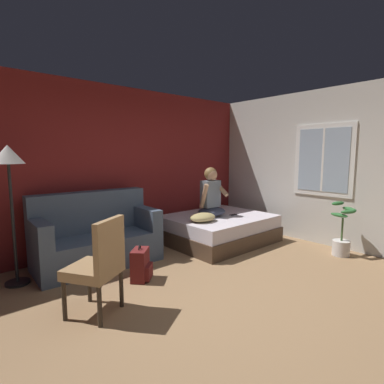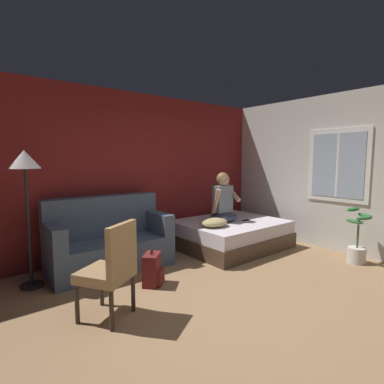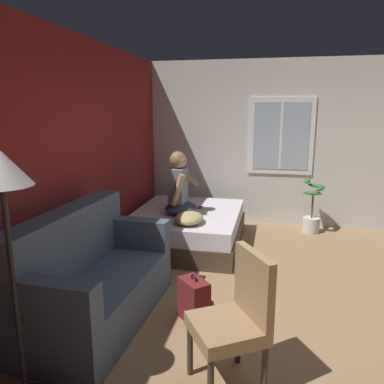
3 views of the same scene
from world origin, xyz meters
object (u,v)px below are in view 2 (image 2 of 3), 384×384
Objects in this scene: couch at (109,241)px; backpack at (153,270)px; cell_phone at (245,220)px; side_chair at (111,267)px; potted_plant at (357,244)px; person_seated at (223,201)px; floor_lamp at (25,173)px; throw_pillow at (215,222)px; bed at (230,234)px.

couch is 3.78× the size of backpack.
cell_phone is at bearing 9.91° from backpack.
potted_plant is (3.60, -0.84, -0.23)m from side_chair.
couch is at bearing 171.08° from person_seated.
floor_lamp is at bearing 151.81° from potted_plant.
potted_plant is (1.44, -1.66, -0.25)m from throw_pillow.
person_seated is at bearing 118.21° from potted_plant.
side_chair is 2.14× the size of backpack.
backpack is at bearing -36.55° from floor_lamp.
potted_plant is at bearing -61.79° from person_seated.
throw_pillow is (2.16, 0.82, 0.02)m from side_chair.
couch is at bearing 1.25° from floor_lamp.
side_chair is 1.12× the size of person_seated.
couch is 1.70m from throw_pillow.
couch is 0.96m from backpack.
bed is at bearing -6.65° from floor_lamp.
bed is 0.62m from person_seated.
couch reaches higher than side_chair.
bed is 2.89m from side_chair.
bed is 0.37m from cell_phone.
person_seated is 2.05m from backpack.
couch is at bearing 77.83° from cell_phone.
person_seated is at bearing 22.04° from side_chair.
side_chair reaches higher than throw_pillow.
floor_lamp is at bearing 174.48° from person_seated.
person_seated is 1.82× the size of throw_pillow.
throw_pillow is at bearing -11.32° from floor_lamp.
potted_plant is (2.86, -1.28, 0.11)m from backpack.
couch reaches higher than cell_phone.
couch is at bearing 169.62° from bed.
person_seated is 1.91× the size of backpack.
cell_phone is (0.35, -0.22, -0.35)m from person_seated.
side_chair is 1.15× the size of potted_plant.
couch reaches higher than throw_pillow.
backpack is 0.95× the size of throw_pillow.
person_seated reaches higher than side_chair.
potted_plant reaches higher than cell_phone.
cell_phone is 0.17× the size of potted_plant.
backpack is 3.14m from potted_plant.
person_seated is (-0.12, 0.07, 0.60)m from bed.
throw_pillow is at bearing -18.94° from couch.
floor_lamp reaches higher than backpack.
bed is at bearing 16.04° from throw_pillow.
side_chair is at bearing -157.96° from person_seated.
person_seated is 2.21m from potted_plant.
couch is 1.46m from floor_lamp.
cell_phone is (0.78, 0.01, -0.07)m from throw_pillow.
cell_phone is at bearing -8.57° from floor_lamp.
cell_phone reaches higher than backpack.
throw_pillow reaches higher than bed.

